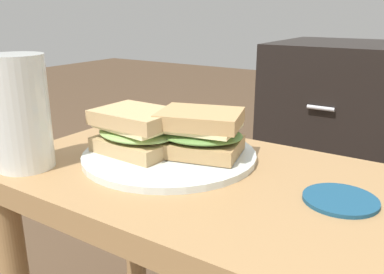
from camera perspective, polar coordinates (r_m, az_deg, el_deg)
The scene contains 6 objects.
side_table at distance 0.63m, azimuth -0.25°, elevation -12.30°, with size 0.56×0.36×0.46m.
plate at distance 0.63m, azimuth -3.18°, elevation -2.53°, with size 0.27×0.27×0.01m, color silver.
sandwich_front at distance 0.63m, azimuth -7.48°, elevation 0.98°, with size 0.14×0.11×0.07m.
sandwich_back at distance 0.61m, azimuth 1.16°, elevation 0.63°, with size 0.15×0.13×0.07m.
beer_glass at distance 0.62m, azimuth -23.00°, elevation 2.88°, with size 0.08×0.08×0.16m.
coaster at distance 0.52m, azimuth 20.19°, elevation -8.29°, with size 0.09×0.09×0.01m, color navy.
Camera 1 is at (0.30, -0.45, 0.68)m, focal length 37.82 mm.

